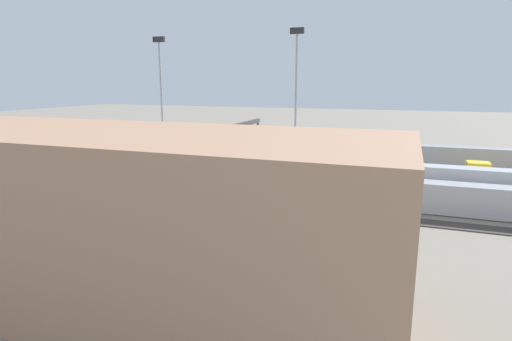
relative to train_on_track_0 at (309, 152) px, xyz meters
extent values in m
plane|color=gray|center=(2.04, 15.00, -2.59)|extent=(400.00, 400.00, 0.00)
cube|color=#4C443D|center=(2.04, 0.00, -2.53)|extent=(140.00, 2.80, 0.12)
cube|color=#3D3833|center=(2.04, 5.00, -2.53)|extent=(140.00, 2.80, 0.12)
cube|color=#4C443D|center=(2.04, 10.00, -2.53)|extent=(140.00, 2.80, 0.12)
cube|color=#4C443D|center=(2.04, 15.00, -2.53)|extent=(140.00, 2.80, 0.12)
cube|color=#3D3833|center=(2.04, 20.00, -2.53)|extent=(140.00, 2.80, 0.12)
cube|color=#3D3833|center=(2.04, 25.00, -2.53)|extent=(140.00, 2.80, 0.12)
cube|color=#3D3833|center=(2.04, 30.00, -2.53)|extent=(140.00, 2.80, 0.12)
cube|color=#A8AAB2|center=(-24.20, 0.00, 0.03)|extent=(23.00, 3.00, 5.00)
cube|color=#1E6B9E|center=(-24.20, 0.00, -0.63)|extent=(22.40, 3.06, 0.36)
cube|color=#A8AAB2|center=(0.00, 0.00, 0.03)|extent=(23.00, 3.00, 5.00)
cube|color=#1E6B9E|center=(0.00, 0.00, -0.28)|extent=(22.40, 3.06, 0.36)
cube|color=#A8AAB2|center=(24.20, 0.00, 0.03)|extent=(23.00, 3.00, 5.00)
cube|color=#1E6B9E|center=(24.20, 0.00, -0.08)|extent=(22.40, 3.06, 0.36)
cube|color=#A8AAB2|center=(48.40, 0.00, 0.03)|extent=(23.00, 3.00, 5.00)
cube|color=#1E6B9E|center=(48.40, 0.00, -0.51)|extent=(22.40, 3.06, 0.36)
cube|color=#B7BABF|center=(-22.63, 25.00, -0.57)|extent=(23.00, 3.00, 3.80)
cube|color=#B7BABF|center=(1.57, 25.00, -0.57)|extent=(23.00, 3.00, 3.80)
cube|color=#B7BABF|center=(25.77, 25.00, -0.57)|extent=(23.00, 3.00, 3.80)
cube|color=silver|center=(-23.52, 20.00, 0.03)|extent=(23.00, 3.00, 5.00)
cube|color=maroon|center=(-23.52, 20.00, -0.10)|extent=(22.40, 3.06, 0.36)
cube|color=silver|center=(0.68, 20.00, 0.03)|extent=(23.00, 3.00, 5.00)
cube|color=maroon|center=(0.68, 20.00, -0.12)|extent=(22.40, 3.06, 0.36)
cube|color=silver|center=(24.88, 20.00, 0.03)|extent=(23.00, 3.00, 5.00)
cube|color=maroon|center=(24.88, 20.00, -0.71)|extent=(22.40, 3.06, 0.36)
cube|color=silver|center=(49.08, 20.00, 0.03)|extent=(23.00, 3.00, 5.00)
cube|color=maroon|center=(49.08, 20.00, -0.55)|extent=(22.40, 3.06, 0.36)
cube|color=gold|center=(-30.89, 15.00, -0.67)|extent=(10.00, 3.00, 3.60)
cube|color=gold|center=(-27.89, 15.00, 1.83)|extent=(3.00, 2.70, 1.40)
cylinder|color=#9EA0A5|center=(3.83, -3.16, 10.22)|extent=(0.44, 0.44, 25.63)
cube|color=#262628|center=(3.83, -3.16, 23.64)|extent=(2.80, 0.70, 1.20)
cylinder|color=#9EA0A5|center=(35.52, -3.09, 9.92)|extent=(0.44, 0.44, 25.04)
cube|color=#262628|center=(35.52, -3.09, 23.04)|extent=(2.80, 0.70, 1.20)
cylinder|color=#4C4742|center=(11.69, -2.10, 1.41)|extent=(0.50, 0.50, 8.00)
cylinder|color=#4C4742|center=(11.69, 32.10, 1.41)|extent=(0.50, 0.50, 8.00)
cube|color=#4C4742|center=(11.69, 15.00, 5.81)|extent=(0.70, 35.00, 0.80)
cube|color=tan|center=(9.75, 56.50, 3.85)|extent=(57.21, 14.34, 12.88)
camera|label=1|loc=(-18.13, 80.88, 13.63)|focal=29.40mm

